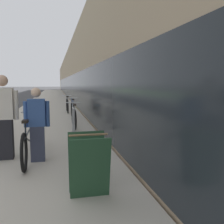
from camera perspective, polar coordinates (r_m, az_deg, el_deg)
sidewalk_slab at (r=24.21m, az=-13.95°, el=2.55°), size 3.59×70.00×0.10m
storefront_facade at (r=32.78m, az=-1.69°, el=8.17°), size 10.01×70.00×5.13m
tandem_bicycle at (r=5.79m, az=-18.38°, el=-5.95°), size 0.52×2.70×0.91m
person_rider at (r=5.37m, az=-16.76°, el=-2.77°), size 0.52×0.20×1.53m
person_bystander at (r=5.73m, az=-23.48°, el=-1.14°), size 0.61×0.24×1.78m
bike_rack_hoop at (r=7.94m, az=-8.79°, el=-1.41°), size 0.05×0.60×0.84m
cruiser_bike_nearest at (r=9.25m, az=-8.71°, el=-1.12°), size 0.52×1.83×0.89m
cruiser_bike_middle at (r=11.66m, az=-8.99°, el=0.53°), size 0.52×1.81×0.92m
cruiser_bike_farthest at (r=13.95m, az=-10.18°, el=1.52°), size 0.52×1.78×0.92m
sandwich_board_sign at (r=3.71m, az=-5.35°, el=-11.77°), size 0.56×0.56×0.90m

